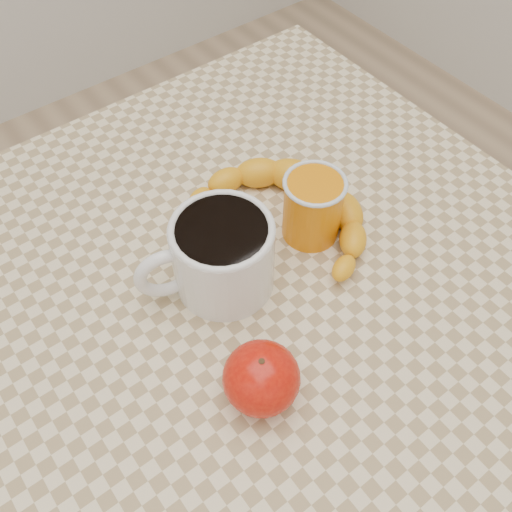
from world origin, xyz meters
TOP-DOWN VIEW (x-y plane):
  - ground at (0.00, 0.00)m, footprint 3.00×3.00m
  - table at (0.00, 0.00)m, footprint 0.80×0.80m
  - coffee_mug at (-0.05, 0.01)m, footprint 0.18×0.15m
  - orange_juice_glass at (0.09, 0.00)m, footprint 0.08×0.08m
  - apple at (-0.10, -0.14)m, footprint 0.11×0.11m
  - banana at (0.08, 0.03)m, footprint 0.31×0.36m

SIDE VIEW (x-z plane):
  - ground at x=0.00m, z-range 0.00..0.00m
  - table at x=0.00m, z-range 0.29..1.04m
  - banana at x=0.08m, z-range 0.75..0.80m
  - apple at x=-0.10m, z-range 0.75..0.83m
  - orange_juice_glass at x=0.09m, z-range 0.75..0.84m
  - coffee_mug at x=-0.05m, z-range 0.75..0.86m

